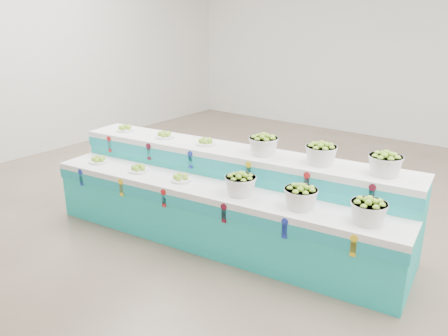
{
  "coord_description": "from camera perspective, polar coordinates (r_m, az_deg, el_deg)",
  "views": [
    {
      "loc": [
        2.8,
        -4.51,
        2.55
      ],
      "look_at": [
        -0.15,
        -0.67,
        0.87
      ],
      "focal_mm": 36.24,
      "sensor_mm": 36.0,
      "label": 1
    }
  ],
  "objects": [
    {
      "name": "basket_upper_left",
      "position": [
        5.1,
        4.99,
        3.0
      ],
      "size": [
        0.37,
        0.37,
        0.24
      ],
      "primitive_type": null,
      "rotation": [
        0.0,
        0.0,
        0.12
      ],
      "color": "silver",
      "rests_on": "display_stand"
    },
    {
      "name": "basket_lower_mid",
      "position": [
        4.49,
        9.66,
        -3.54
      ],
      "size": [
        0.37,
        0.37,
        0.24
      ],
      "primitive_type": null,
      "rotation": [
        0.0,
        0.0,
        0.12
      ],
      "color": "silver",
      "rests_on": "display_stand"
    },
    {
      "name": "basket_upper_right",
      "position": [
        4.71,
        19.68,
        0.55
      ],
      "size": [
        0.37,
        0.37,
        0.24
      ],
      "primitive_type": null,
      "rotation": [
        0.0,
        0.0,
        0.12
      ],
      "color": "silver",
      "rests_on": "display_stand"
    },
    {
      "name": "basket_lower_left",
      "position": [
        4.75,
        2.1,
        -1.99
      ],
      "size": [
        0.37,
        0.37,
        0.24
      ],
      "primitive_type": null,
      "rotation": [
        0.0,
        0.0,
        0.12
      ],
      "color": "silver",
      "rests_on": "display_stand"
    },
    {
      "name": "display_stand",
      "position": [
        5.25,
        0.0,
        -3.71
      ],
      "size": [
        4.37,
        1.59,
        1.02
      ],
      "primitive_type": null,
      "rotation": [
        0.0,
        0.0,
        0.12
      ],
      "color": "#1EC2BB",
      "rests_on": "ground"
    },
    {
      "name": "basket_lower_right",
      "position": [
        4.33,
        17.78,
        -5.13
      ],
      "size": [
        0.37,
        0.37,
        0.24
      ],
      "primitive_type": null,
      "rotation": [
        0.0,
        0.0,
        0.12
      ],
      "color": "silver",
      "rests_on": "display_stand"
    },
    {
      "name": "plate_lower_mid",
      "position": [
        5.54,
        -10.73,
        0.0
      ],
      "size": [
        0.27,
        0.27,
        0.09
      ],
      "primitive_type": "cylinder",
      "rotation": [
        0.0,
        0.0,
        0.12
      ],
      "color": "white",
      "rests_on": "display_stand"
    },
    {
      "name": "plate_upper_left",
      "position": [
        6.27,
        -12.36,
        4.98
      ],
      "size": [
        0.27,
        0.27,
        0.09
      ],
      "primitive_type": "cylinder",
      "rotation": [
        0.0,
        0.0,
        0.12
      ],
      "color": "white",
      "rests_on": "display_stand"
    },
    {
      "name": "plate_lower_left",
      "position": [
        5.99,
        -15.56,
        1.07
      ],
      "size": [
        0.27,
        0.27,
        0.09
      ],
      "primitive_type": "cylinder",
      "rotation": [
        0.0,
        0.0,
        0.12
      ],
      "color": "white",
      "rests_on": "display_stand"
    },
    {
      "name": "plate_upper_right",
      "position": [
        5.49,
        -2.32,
        3.42
      ],
      "size": [
        0.27,
        0.27,
        0.09
      ],
      "primitive_type": "cylinder",
      "rotation": [
        0.0,
        0.0,
        0.12
      ],
      "color": "white",
      "rests_on": "display_stand"
    },
    {
      "name": "basket_upper_mid",
      "position": [
        4.86,
        12.14,
        1.82
      ],
      "size": [
        0.37,
        0.37,
        0.24
      ],
      "primitive_type": null,
      "rotation": [
        0.0,
        0.0,
        0.12
      ],
      "color": "silver",
      "rests_on": "display_stand"
    },
    {
      "name": "ground",
      "position": [
        5.89,
        5.14,
        -6.6
      ],
      "size": [
        10.0,
        10.0,
        0.0
      ],
      "primitive_type": "plane",
      "color": "brown",
      "rests_on": "ground"
    },
    {
      "name": "back_wall",
      "position": [
        9.93,
        21.79,
        14.65
      ],
      "size": [
        10.0,
        0.0,
        10.0
      ],
      "primitive_type": "plane",
      "rotation": [
        1.57,
        0.0,
        0.0
      ],
      "color": "silver",
      "rests_on": "ground"
    },
    {
      "name": "plate_lower_right",
      "position": [
        5.17,
        -5.46,
        -1.16
      ],
      "size": [
        0.27,
        0.27,
        0.09
      ],
      "primitive_type": "cylinder",
      "rotation": [
        0.0,
        0.0,
        0.12
      ],
      "color": "white",
      "rests_on": "display_stand"
    },
    {
      "name": "plate_upper_mid",
      "position": [
        5.84,
        -7.52,
        4.24
      ],
      "size": [
        0.27,
        0.27,
        0.09
      ],
      "primitive_type": "cylinder",
      "rotation": [
        0.0,
        0.0,
        0.12
      ],
      "color": "white",
      "rests_on": "display_stand"
    }
  ]
}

